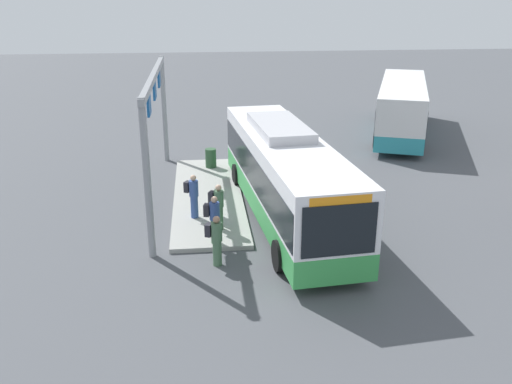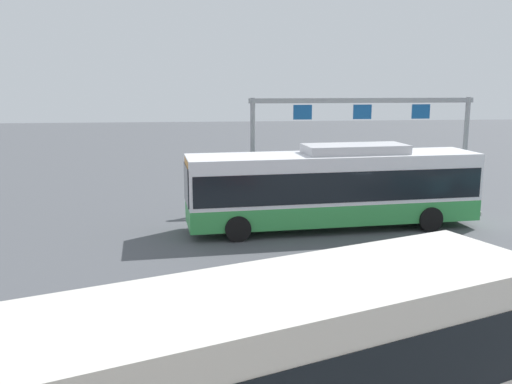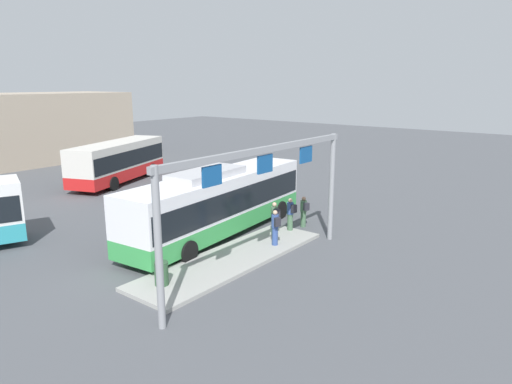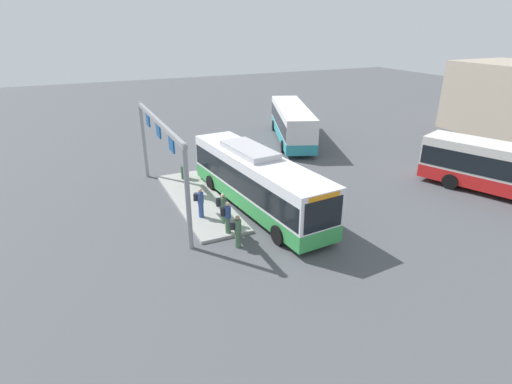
{
  "view_description": "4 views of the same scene",
  "coord_description": "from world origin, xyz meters",
  "views": [
    {
      "loc": [
        18.92,
        -3.16,
        8.11
      ],
      "look_at": [
        1.31,
        -1.22,
        1.52
      ],
      "focal_mm": 37.95,
      "sensor_mm": 36.0,
      "label": 1
    },
    {
      "loc": [
        5.45,
        22.22,
        6.07
      ],
      "look_at": [
        2.99,
        -1.7,
        1.25
      ],
      "focal_mm": 39.64,
      "sensor_mm": 36.0,
      "label": 2
    },
    {
      "loc": [
        -16.41,
        -15.18,
        7.53
      ],
      "look_at": [
        2.61,
        -0.34,
        1.77
      ],
      "focal_mm": 32.27,
      "sensor_mm": 36.0,
      "label": 3
    },
    {
      "loc": [
        19.55,
        -9.07,
        10.04
      ],
      "look_at": [
        1.58,
        -0.78,
        1.73
      ],
      "focal_mm": 28.57,
      "sensor_mm": 36.0,
      "label": 4
    }
  ],
  "objects": [
    {
      "name": "trash_bin",
      "position": [
        -6.02,
        -2.6,
        0.61
      ],
      "size": [
        0.52,
        0.52,
        0.9
      ],
      "primitive_type": "cylinder",
      "color": "#2D5133",
      "rests_on": "platform_curb"
    },
    {
      "name": "bus_main",
      "position": [
        -0.01,
        -0.0,
        1.81
      ],
      "size": [
        12.1,
        3.58,
        3.46
      ],
      "rotation": [
        0.0,
        0.0,
        0.09
      ],
      "color": "green",
      "rests_on": "ground"
    },
    {
      "name": "ground_plane",
      "position": [
        0.0,
        0.0,
        0.0
      ],
      "size": [
        120.0,
        120.0,
        0.0
      ],
      "primitive_type": "plane",
      "color": "#4C4F54"
    },
    {
      "name": "person_boarding",
      "position": [
        3.67,
        -2.73,
        0.89
      ],
      "size": [
        0.49,
        0.6,
        1.67
      ],
      "rotation": [
        0.0,
        0.0,
        1.17
      ],
      "color": "#476B4C",
      "rests_on": "ground"
    },
    {
      "name": "platform_sign_gantry",
      "position": [
        -2.53,
        -4.78,
        3.84
      ],
      "size": [
        11.12,
        0.24,
        5.2
      ],
      "color": "gray",
      "rests_on": "ground"
    },
    {
      "name": "platform_curb",
      "position": [
        -2.25,
        -2.85,
        0.08
      ],
      "size": [
        10.0,
        2.8,
        0.16
      ],
      "primitive_type": "cube",
      "color": "#9E9E99",
      "rests_on": "ground"
    },
    {
      "name": "person_waiting_mid",
      "position": [
        1.26,
        -2.56,
        1.05
      ],
      "size": [
        0.5,
        0.6,
        1.67
      ],
      "rotation": [
        0.0,
        0.0,
        1.13
      ],
      "color": "#476B4C",
      "rests_on": "platform_curb"
    },
    {
      "name": "bus_background_left",
      "position": [
        4.56,
        14.62,
        1.78
      ],
      "size": [
        9.83,
        5.77,
        3.1
      ],
      "rotation": [
        0.0,
        0.0,
        0.37
      ],
      "color": "red",
      "rests_on": "ground"
    },
    {
      "name": "bus_background_right",
      "position": [
        -11.83,
        8.94,
        1.78
      ],
      "size": [
        11.55,
        6.45,
        3.1
      ],
      "rotation": [
        0.0,
        0.0,
        2.77
      ],
      "color": "teal",
      "rests_on": "ground"
    },
    {
      "name": "person_waiting_far",
      "position": [
        0.1,
        -3.43,
        1.05
      ],
      "size": [
        0.52,
        0.61,
        1.67
      ],
      "rotation": [
        0.0,
        0.0,
        1.06
      ],
      "color": "#334C8C",
      "rests_on": "platform_curb"
    },
    {
      "name": "person_waiting_near",
      "position": [
        2.39,
        -2.75,
        1.05
      ],
      "size": [
        0.42,
        0.58,
        1.67
      ],
      "rotation": [
        0.0,
        0.0,
        1.35
      ],
      "color": "#476B4C",
      "rests_on": "platform_curb"
    }
  ]
}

